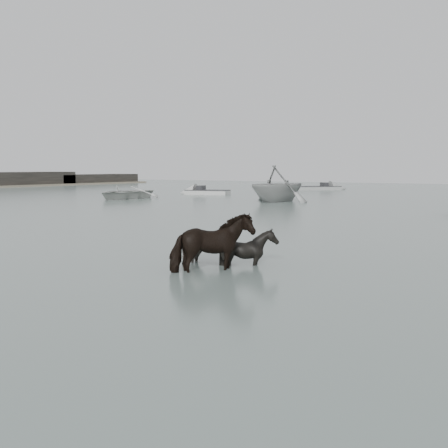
{
  "coord_description": "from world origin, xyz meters",
  "views": [
    {
      "loc": [
        7.89,
        -10.55,
        2.3
      ],
      "look_at": [
        0.94,
        0.18,
        1.0
      ],
      "focal_mm": 45.0,
      "sensor_mm": 36.0,
      "label": 1
    }
  ],
  "objects": [
    {
      "name": "skiff_outer",
      "position": [
        -19.05,
        28.49,
        0.38
      ],
      "size": [
        5.25,
        2.87,
        0.75
      ],
      "primitive_type": null,
      "rotation": [
        0.0,
        0.0,
        3.41
      ],
      "color": "#BABAB5",
      "rests_on": "ground"
    },
    {
      "name": "pony_pinto",
      "position": [
        0.46,
        0.28,
        0.7
      ],
      "size": [
        1.76,
        0.99,
        1.41
      ],
      "primitive_type": "imported",
      "rotation": [
        0.0,
        0.0,
        1.72
      ],
      "color": "black",
      "rests_on": "ground"
    },
    {
      "name": "rowboat_trail",
      "position": [
        -9.43,
        22.78,
        1.28
      ],
      "size": [
        5.31,
        5.77,
        2.55
      ],
      "primitive_type": "imported",
      "rotation": [
        0.0,
        0.0,
        2.87
      ],
      "color": "#989B98",
      "rests_on": "ground"
    },
    {
      "name": "skiff_far",
      "position": [
        -15.12,
        42.29,
        0.38
      ],
      "size": [
        5.66,
        5.81,
        0.75
      ],
      "primitive_type": null,
      "rotation": [
        0.0,
        0.0,
        0.81
      ],
      "color": "gray",
      "rests_on": "ground"
    },
    {
      "name": "ground",
      "position": [
        0.0,
        0.0,
        0.0
      ],
      "size": [
        140.0,
        140.0,
        0.0
      ],
      "primitive_type": "plane",
      "color": "#52615A",
      "rests_on": "ground"
    },
    {
      "name": "pony_black",
      "position": [
        1.28,
        0.72,
        0.61
      ],
      "size": [
        1.2,
        1.1,
        1.22
      ],
      "primitive_type": "imported",
      "rotation": [
        0.0,
        0.0,
        1.46
      ],
      "color": "black",
      "rests_on": "ground"
    },
    {
      "name": "pony_dark",
      "position": [
        1.07,
        -0.47,
        0.77
      ],
      "size": [
        1.58,
        1.75,
        1.53
      ],
      "primitive_type": "imported",
      "rotation": [
        0.0,
        0.0,
        1.37
      ],
      "color": "black",
      "rests_on": "ground"
    },
    {
      "name": "rowboat_lead",
      "position": [
        -20.46,
        19.82,
        0.54
      ],
      "size": [
        4.12,
        5.47,
        1.07
      ],
      "primitive_type": "imported",
      "rotation": [
        0.0,
        0.0,
        0.09
      ],
      "color": "silver",
      "rests_on": "ground"
    }
  ]
}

